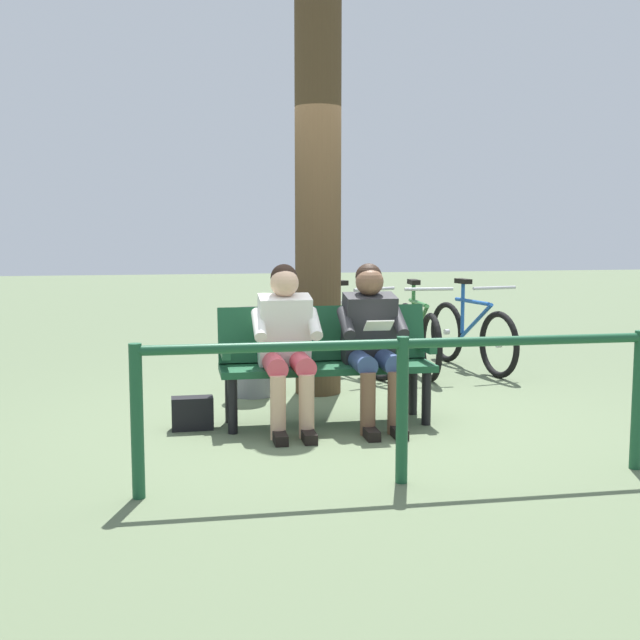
{
  "coord_description": "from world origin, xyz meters",
  "views": [
    {
      "loc": [
        1.27,
        5.79,
        1.45
      ],
      "look_at": [
        0.16,
        -0.15,
        0.75
      ],
      "focal_mm": 43.86,
      "sensor_mm": 36.0,
      "label": 1
    }
  ],
  "objects_px": {
    "person_reading": "(372,336)",
    "bicycle_red": "(417,337)",
    "handbag": "(192,413)",
    "litter_bin": "(253,352)",
    "tree_trunk": "(318,188)",
    "bicycle_black": "(471,335)",
    "person_companion": "(286,339)",
    "bicycle_green": "(349,338)",
    "bench": "(325,355)"
  },
  "relations": [
    {
      "from": "person_reading",
      "to": "bicycle_red",
      "type": "height_order",
      "value": "person_reading"
    },
    {
      "from": "person_reading",
      "to": "handbag",
      "type": "xyz_separation_m",
      "value": [
        1.32,
        -0.09,
        -0.54
      ]
    },
    {
      "from": "handbag",
      "to": "bicycle_red",
      "type": "height_order",
      "value": "bicycle_red"
    },
    {
      "from": "bicycle_red",
      "to": "litter_bin",
      "type": "bearing_deg",
      "value": -61.07
    },
    {
      "from": "tree_trunk",
      "to": "litter_bin",
      "type": "xyz_separation_m",
      "value": [
        0.58,
        0.02,
        -1.43
      ]
    },
    {
      "from": "tree_trunk",
      "to": "litter_bin",
      "type": "distance_m",
      "value": 1.54
    },
    {
      "from": "handbag",
      "to": "bicycle_black",
      "type": "distance_m",
      "value": 3.53
    },
    {
      "from": "bicycle_black",
      "to": "person_reading",
      "type": "bearing_deg",
      "value": -47.62
    },
    {
      "from": "person_companion",
      "to": "litter_bin",
      "type": "bearing_deg",
      "value": -83.46
    },
    {
      "from": "person_reading",
      "to": "litter_bin",
      "type": "bearing_deg",
      "value": -56.67
    },
    {
      "from": "bicycle_red",
      "to": "bicycle_green",
      "type": "bearing_deg",
      "value": -92.04
    },
    {
      "from": "person_companion",
      "to": "handbag",
      "type": "xyz_separation_m",
      "value": [
        0.68,
        -0.09,
        -0.54
      ]
    },
    {
      "from": "litter_bin",
      "to": "bicycle_green",
      "type": "height_order",
      "value": "bicycle_green"
    },
    {
      "from": "bicycle_black",
      "to": "handbag",
      "type": "bearing_deg",
      "value": -65.84
    },
    {
      "from": "litter_bin",
      "to": "person_companion",
      "type": "bearing_deg",
      "value": 96.25
    },
    {
      "from": "tree_trunk",
      "to": "litter_bin",
      "type": "height_order",
      "value": "tree_trunk"
    },
    {
      "from": "tree_trunk",
      "to": "bicycle_red",
      "type": "xyz_separation_m",
      "value": [
        -1.19,
        -0.83,
        -1.45
      ]
    },
    {
      "from": "person_companion",
      "to": "bicycle_green",
      "type": "bearing_deg",
      "value": -113.82
    },
    {
      "from": "bicycle_green",
      "to": "bench",
      "type": "bearing_deg",
      "value": -41.27
    },
    {
      "from": "handbag",
      "to": "bicycle_green",
      "type": "bearing_deg",
      "value": -128.85
    },
    {
      "from": "bicycle_red",
      "to": "bicycle_green",
      "type": "height_order",
      "value": "same"
    },
    {
      "from": "handbag",
      "to": "tree_trunk",
      "type": "distance_m",
      "value": 2.32
    },
    {
      "from": "person_reading",
      "to": "bicycle_red",
      "type": "distance_m",
      "value": 2.29
    },
    {
      "from": "person_reading",
      "to": "person_companion",
      "type": "height_order",
      "value": "same"
    },
    {
      "from": "bench",
      "to": "person_reading",
      "type": "bearing_deg",
      "value": 152.79
    },
    {
      "from": "person_companion",
      "to": "bicycle_red",
      "type": "relative_size",
      "value": 0.71
    },
    {
      "from": "person_reading",
      "to": "bicycle_green",
      "type": "xyz_separation_m",
      "value": [
        -0.3,
        -2.1,
        -0.31
      ]
    },
    {
      "from": "bench",
      "to": "bicycle_black",
      "type": "distance_m",
      "value": 2.7
    },
    {
      "from": "tree_trunk",
      "to": "bicycle_red",
      "type": "relative_size",
      "value": 2.16
    },
    {
      "from": "bench",
      "to": "tree_trunk",
      "type": "bearing_deg",
      "value": -97.07
    },
    {
      "from": "tree_trunk",
      "to": "bicycle_red",
      "type": "distance_m",
      "value": 2.05
    },
    {
      "from": "person_companion",
      "to": "bicycle_red",
      "type": "distance_m",
      "value": 2.63
    },
    {
      "from": "person_companion",
      "to": "bicycle_red",
      "type": "height_order",
      "value": "person_companion"
    },
    {
      "from": "person_reading",
      "to": "bicycle_green",
      "type": "relative_size",
      "value": 0.77
    },
    {
      "from": "bench",
      "to": "bicycle_green",
      "type": "height_order",
      "value": "bicycle_green"
    },
    {
      "from": "bicycle_black",
      "to": "bicycle_red",
      "type": "relative_size",
      "value": 0.99
    },
    {
      "from": "bench",
      "to": "handbag",
      "type": "distance_m",
      "value": 1.08
    },
    {
      "from": "person_companion",
      "to": "handbag",
      "type": "relative_size",
      "value": 4.0
    },
    {
      "from": "litter_bin",
      "to": "person_reading",
      "type": "bearing_deg",
      "value": 123.03
    },
    {
      "from": "tree_trunk",
      "to": "bench",
      "type": "bearing_deg",
      "value": 82.63
    },
    {
      "from": "bench",
      "to": "person_reading",
      "type": "xyz_separation_m",
      "value": [
        -0.32,
        0.17,
        0.16
      ]
    },
    {
      "from": "litter_bin",
      "to": "bicycle_green",
      "type": "xyz_separation_m",
      "value": [
        -1.07,
        -0.92,
        -0.03
      ]
    },
    {
      "from": "bench",
      "to": "bicycle_black",
      "type": "height_order",
      "value": "bicycle_black"
    },
    {
      "from": "handbag",
      "to": "tree_trunk",
      "type": "xyz_separation_m",
      "value": [
        -1.14,
        -1.12,
        1.69
      ]
    },
    {
      "from": "person_reading",
      "to": "tree_trunk",
      "type": "distance_m",
      "value": 1.67
    },
    {
      "from": "bicycle_black",
      "to": "litter_bin",
      "type": "bearing_deg",
      "value": -79.45
    },
    {
      "from": "bench",
      "to": "handbag",
      "type": "height_order",
      "value": "bench"
    },
    {
      "from": "person_companion",
      "to": "bicycle_red",
      "type": "bearing_deg",
      "value": -128.61
    },
    {
      "from": "litter_bin",
      "to": "tree_trunk",
      "type": "bearing_deg",
      "value": -177.67
    },
    {
      "from": "bicycle_red",
      "to": "person_companion",
      "type": "bearing_deg",
      "value": -35.79
    }
  ]
}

